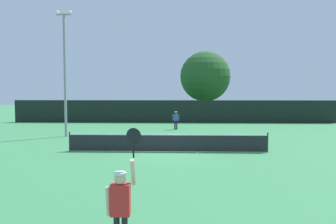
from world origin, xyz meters
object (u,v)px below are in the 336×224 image
Objects in this scene: tennis_ball at (197,153)px; player_receiving at (176,119)px; parked_car_near at (223,111)px; large_tree at (205,77)px; light_pole at (65,66)px; player_serving at (121,201)px.

player_receiving is at bearing 96.53° from tennis_ball.
player_receiving is at bearing -110.66° from parked_car_near.
large_tree is at bearing -144.69° from parked_car_near.
large_tree is at bearing 55.55° from light_pole.
tennis_ball is 0.01× the size of light_pole.
large_tree reaches higher than player_receiving.
player_receiving is at bearing -106.02° from large_tree.
player_serving is 0.29× the size of light_pole.
player_receiving is at bearing 30.31° from light_pole.
player_serving is 0.60× the size of parked_car_near.
player_receiving is 14.57m from parked_car_near.
light_pole reaches higher than tennis_ball.
large_tree reaches higher than tennis_ball.
light_pole is (-9.15, 6.22, 5.03)m from tennis_ball.
player_serving is at bearing -100.78° from tennis_ball.
large_tree reaches higher than player_serving.
player_receiving is 0.17× the size of light_pole.
parked_car_near is (4.51, 24.23, 0.74)m from tennis_ball.
light_pole is at bearing 30.31° from player_receiving.
light_pole reaches higher than player_receiving.
parked_car_near is at bearing 79.38° from player_serving.
light_pole is 2.10× the size of parked_car_near.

